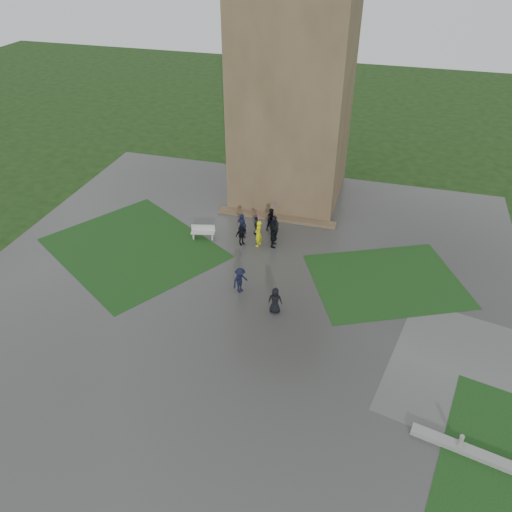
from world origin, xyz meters
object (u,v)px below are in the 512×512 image
(tower, at_px, (294,81))
(pedestrian_near, at_px, (275,300))
(bench, at_px, (203,232))
(pedestrian_mid, at_px, (240,280))

(tower, relative_size, pedestrian_near, 10.85)
(bench, xyz_separation_m, pedestrian_near, (6.82, -6.33, 0.33))
(bench, distance_m, pedestrian_near, 9.31)
(pedestrian_near, bearing_deg, pedestrian_mid, -32.33)
(tower, height_order, pedestrian_near, tower)
(tower, bearing_deg, pedestrian_mid, -89.92)
(tower, height_order, bench, tower)
(pedestrian_mid, bearing_deg, pedestrian_near, -87.22)
(pedestrian_mid, bearing_deg, bench, 69.94)
(bench, relative_size, pedestrian_near, 1.05)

